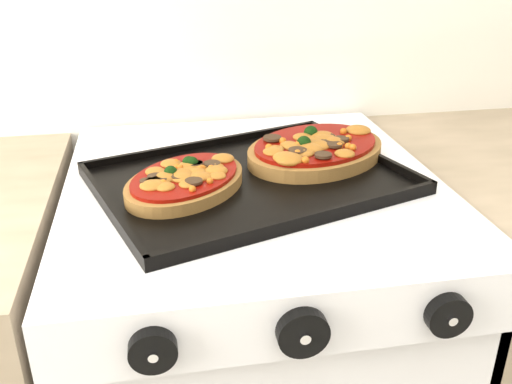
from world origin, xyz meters
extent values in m
cube|color=silver|center=(0.02, 1.39, 0.85)|extent=(0.60, 0.02, 0.09)
cylinder|color=black|center=(-0.15, 1.37, 0.85)|extent=(0.05, 0.02, 0.05)
cylinder|color=black|center=(0.02, 1.37, 0.85)|extent=(0.06, 0.02, 0.06)
cylinder|color=black|center=(0.20, 1.37, 0.85)|extent=(0.06, 0.02, 0.06)
cube|color=black|center=(0.01, 1.67, 0.92)|extent=(0.54, 0.46, 0.02)
camera|label=1|loc=(-0.13, 0.86, 1.28)|focal=40.00mm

